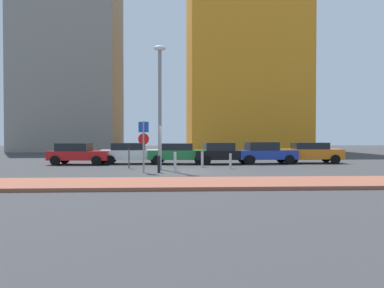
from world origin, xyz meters
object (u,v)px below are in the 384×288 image
(parked_car_orange, at_px, (310,152))
(traffic_bollard_near, at_px, (230,161))
(traffic_bollard_far, at_px, (175,161))
(parked_car_white, at_px, (132,153))
(parked_car_green, at_px, (179,153))
(parked_car_black, at_px, (223,153))
(parking_sign_post, at_px, (144,140))
(traffic_bollard_edge, at_px, (159,164))
(traffic_bollard_mid, at_px, (202,159))
(parked_car_red, at_px, (78,153))
(street_lamp, at_px, (160,97))
(parked_car_blue, at_px, (265,153))
(parking_meter, at_px, (129,153))

(parked_car_orange, height_order, traffic_bollard_near, parked_car_orange)
(parked_car_orange, xyz_separation_m, traffic_bollard_far, (-9.70, -5.67, -0.26))
(parked_car_white, distance_m, parked_car_green, 3.27)
(parked_car_black, relative_size, parking_sign_post, 1.59)
(parked_car_black, distance_m, traffic_bollard_edge, 7.49)
(traffic_bollard_mid, bearing_deg, parked_car_black, 57.46)
(parked_car_red, bearing_deg, parked_car_green, 2.26)
(parked_car_white, bearing_deg, street_lamp, -66.19)
(parking_sign_post, distance_m, street_lamp, 3.21)
(parked_car_blue, distance_m, street_lamp, 9.01)
(traffic_bollard_far, bearing_deg, parked_car_green, 86.75)
(parked_car_red, xyz_separation_m, parked_car_black, (9.88, -0.02, -0.01))
(parked_car_green, distance_m, traffic_bollard_near, 5.08)
(parked_car_white, height_order, parked_car_green, parked_car_white)
(parked_car_white, bearing_deg, traffic_bollard_near, -35.21)
(parked_car_white, distance_m, traffic_bollard_far, 6.42)
(parked_car_orange, bearing_deg, parking_sign_post, -149.89)
(parked_car_white, relative_size, traffic_bollard_far, 4.38)
(parking_sign_post, xyz_separation_m, street_lamp, (0.80, 1.87, 2.48))
(parked_car_green, bearing_deg, traffic_bollard_edge, -100.20)
(parked_car_orange, relative_size, traffic_bollard_mid, 4.47)
(parked_car_white, distance_m, parking_sign_post, 6.80)
(parked_car_white, height_order, street_lamp, street_lamp)
(parked_car_orange, relative_size, traffic_bollard_near, 4.86)
(parked_car_orange, distance_m, traffic_bollard_far, 11.23)
(traffic_bollard_far, bearing_deg, parking_sign_post, -151.01)
(parked_car_red, distance_m, parking_meter, 5.01)
(parked_car_white, relative_size, parked_car_blue, 1.09)
(parked_car_blue, bearing_deg, traffic_bollard_edge, -138.86)
(traffic_bollard_far, bearing_deg, parked_car_blue, 39.53)
(parking_meter, height_order, traffic_bollard_edge, parking_meter)
(parked_car_red, xyz_separation_m, parked_car_orange, (16.19, 0.53, 0.02))
(parked_car_green, distance_m, traffic_bollard_mid, 3.25)
(parked_car_orange, height_order, traffic_bollard_edge, parked_car_orange)
(street_lamp, bearing_deg, parking_sign_post, -113.08)
(parking_sign_post, height_order, traffic_bollard_edge, parking_sign_post)
(traffic_bollard_mid, distance_m, traffic_bollard_edge, 4.37)
(parking_meter, xyz_separation_m, street_lamp, (1.87, -0.88, 3.24))
(parking_sign_post, height_order, street_lamp, street_lamp)
(parked_car_orange, xyz_separation_m, traffic_bollard_mid, (-7.99, -3.18, -0.29))
(parked_car_black, xyz_separation_m, parked_car_blue, (2.93, 0.10, 0.02))
(traffic_bollard_edge, bearing_deg, parked_car_blue, 41.14)
(parked_car_green, distance_m, parked_car_orange, 9.39)
(parking_sign_post, bearing_deg, parking_meter, 111.26)
(parked_car_black, relative_size, traffic_bollard_edge, 4.82)
(parked_car_red, bearing_deg, parked_car_black, -0.14)
(parked_car_black, relative_size, street_lamp, 0.60)
(parked_car_white, relative_size, traffic_bollard_edge, 5.10)
(parking_sign_post, bearing_deg, traffic_bollard_mid, 45.33)
(parked_car_orange, bearing_deg, traffic_bollard_edge, -147.52)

